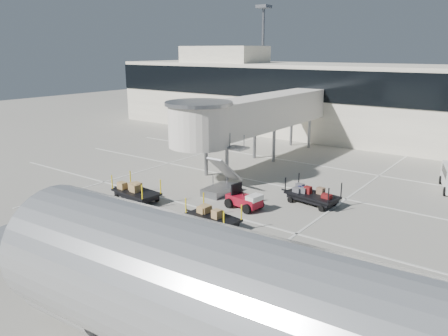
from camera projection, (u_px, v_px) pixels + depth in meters
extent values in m
plane|color=#B2AE9F|center=(187.00, 220.00, 25.25)|extent=(140.00, 140.00, 0.00)
cube|color=silver|center=(209.00, 210.00, 26.80)|extent=(40.00, 0.15, 0.02)
cube|color=silver|center=(268.00, 183.00, 32.24)|extent=(40.00, 0.15, 0.02)
cube|color=silver|center=(309.00, 164.00, 37.67)|extent=(40.00, 0.15, 0.02)
cube|color=silver|center=(351.00, 195.00, 29.58)|extent=(0.15, 30.00, 0.02)
cube|color=silver|center=(176.00, 161.00, 38.75)|extent=(0.15, 30.00, 0.02)
cube|color=white|center=(368.00, 102.00, 47.50)|extent=(64.00, 12.00, 8.00)
cube|color=black|center=(349.00, 88.00, 42.28)|extent=(64.00, 0.12, 3.20)
cube|color=white|center=(224.00, 54.00, 54.96)|extent=(10.00, 6.00, 2.00)
cylinder|color=slate|center=(262.00, 66.00, 58.87)|extent=(0.36, 0.36, 15.00)
cube|color=slate|center=(264.00, 7.00, 56.90)|extent=(1.60, 1.60, 0.40)
cube|color=silver|center=(265.00, 112.00, 38.07)|extent=(3.00, 18.00, 2.80)
cylinder|color=silver|center=(199.00, 126.00, 31.08)|extent=(4.40, 4.40, 3.00)
cylinder|color=slate|center=(199.00, 103.00, 30.66)|extent=(4.80, 4.80, 0.25)
cylinder|color=slate|center=(206.00, 157.00, 33.95)|extent=(0.28, 0.28, 2.90)
cylinder|color=slate|center=(227.00, 161.00, 32.80)|extent=(0.28, 0.28, 2.90)
cylinder|color=slate|center=(255.00, 143.00, 39.39)|extent=(0.28, 0.28, 2.90)
cylinder|color=slate|center=(274.00, 145.00, 38.24)|extent=(0.28, 0.28, 2.90)
cylinder|color=slate|center=(291.00, 131.00, 44.82)|extent=(0.28, 0.28, 2.90)
cylinder|color=slate|center=(309.00, 133.00, 43.68)|extent=(0.28, 0.28, 2.90)
cube|color=slate|center=(220.00, 190.00, 29.87)|extent=(1.40, 2.60, 0.50)
cube|color=slate|center=(225.00, 169.00, 29.98)|extent=(1.20, 2.60, 2.06)
cube|color=slate|center=(237.00, 148.00, 30.74)|extent=(1.40, 1.20, 0.12)
cube|color=maroon|center=(244.00, 200.00, 27.05)|extent=(2.34, 1.34, 0.56)
cube|color=silver|center=(255.00, 198.00, 26.40)|extent=(0.77, 1.09, 0.32)
cube|color=black|center=(236.00, 190.00, 27.34)|extent=(0.23, 0.93, 0.83)
cylinder|color=black|center=(229.00, 203.00, 27.18)|extent=(0.62, 0.30, 0.59)
cylinder|color=black|center=(242.00, 199.00, 28.02)|extent=(0.62, 0.30, 0.59)
cylinder|color=black|center=(247.00, 209.00, 26.19)|extent=(0.62, 0.30, 0.59)
cylinder|color=black|center=(259.00, 204.00, 27.03)|extent=(0.62, 0.30, 0.59)
cube|color=black|center=(312.00, 195.00, 27.75)|extent=(3.51, 2.10, 0.13)
cube|color=black|center=(312.00, 198.00, 27.80)|extent=(3.14, 1.80, 0.28)
cube|color=black|center=(286.00, 191.00, 29.17)|extent=(0.78, 0.19, 0.09)
cylinder|color=black|center=(290.00, 200.00, 28.13)|extent=(0.39, 0.20, 0.38)
cylinder|color=black|center=(304.00, 195.00, 29.16)|extent=(0.39, 0.20, 0.38)
cylinder|color=black|center=(321.00, 209.00, 26.56)|extent=(0.39, 0.20, 0.38)
cylinder|color=black|center=(334.00, 203.00, 27.59)|extent=(0.39, 0.20, 0.38)
cylinder|color=black|center=(285.00, 185.00, 28.18)|extent=(0.08, 0.08, 0.99)
cylinder|color=black|center=(299.00, 180.00, 29.21)|extent=(0.08, 0.08, 0.99)
cylinder|color=black|center=(328.00, 196.00, 26.03)|extent=(0.08, 0.08, 0.99)
cylinder|color=black|center=(341.00, 190.00, 27.06)|extent=(0.08, 0.08, 0.99)
cube|color=#4E4D53|center=(328.00, 192.00, 27.39)|extent=(0.59, 0.50, 0.40)
cube|color=#13133B|center=(326.00, 197.00, 26.75)|extent=(0.60, 0.43, 0.33)
cube|color=#4E4D53|center=(298.00, 190.00, 27.86)|extent=(0.64, 0.44, 0.44)
cube|color=#13133B|center=(318.00, 193.00, 27.14)|extent=(0.46, 0.49, 0.48)
cube|color=maroon|center=(325.00, 193.00, 27.36)|extent=(0.53, 0.46, 0.39)
cube|color=#13133B|center=(311.00, 191.00, 27.58)|extent=(0.51, 0.40, 0.42)
cube|color=#4E4D53|center=(297.00, 188.00, 28.11)|extent=(0.52, 0.44, 0.48)
cube|color=black|center=(213.00, 217.00, 24.19)|extent=(3.26, 1.92, 0.12)
cube|color=black|center=(213.00, 220.00, 24.24)|extent=(2.92, 1.65, 0.26)
cube|color=black|center=(190.00, 211.00, 25.50)|extent=(0.72, 0.17, 0.08)
cylinder|color=black|center=(191.00, 222.00, 24.53)|extent=(0.37, 0.19, 0.35)
cylinder|color=black|center=(209.00, 215.00, 25.50)|extent=(0.37, 0.19, 0.35)
cylinder|color=black|center=(218.00, 233.00, 23.09)|extent=(0.37, 0.19, 0.35)
cylinder|color=black|center=(236.00, 225.00, 24.06)|extent=(0.37, 0.19, 0.35)
cylinder|color=yellow|center=(186.00, 206.00, 24.58)|extent=(0.07, 0.07, 0.93)
cylinder|color=yellow|center=(204.00, 200.00, 25.54)|extent=(0.07, 0.07, 0.93)
cylinder|color=yellow|center=(224.00, 220.00, 22.60)|extent=(0.07, 0.07, 0.93)
cylinder|color=yellow|center=(241.00, 213.00, 23.57)|extent=(0.07, 0.07, 0.93)
cube|color=#A37E4E|center=(217.00, 210.00, 24.59)|extent=(0.63, 0.58, 0.38)
cube|color=#A37E4E|center=(219.00, 212.00, 24.00)|extent=(0.65, 0.59, 0.52)
cube|color=#A37E4E|center=(214.00, 212.00, 24.21)|extent=(0.59, 0.53, 0.41)
cube|color=#A37E4E|center=(210.00, 214.00, 23.85)|extent=(0.68, 0.47, 0.47)
cube|color=#A37E4E|center=(224.00, 212.00, 24.02)|extent=(0.48, 0.56, 0.52)
cube|color=black|center=(136.00, 192.00, 28.38)|extent=(3.41, 1.93, 0.13)
cube|color=black|center=(136.00, 195.00, 28.43)|extent=(3.07, 1.65, 0.27)
cube|color=black|center=(118.00, 188.00, 29.72)|extent=(0.77, 0.16, 0.09)
cylinder|color=black|center=(117.00, 197.00, 28.69)|extent=(0.38, 0.19, 0.37)
cylinder|color=black|center=(135.00, 192.00, 29.76)|extent=(0.38, 0.19, 0.37)
cylinder|color=black|center=(138.00, 205.00, 27.22)|extent=(0.38, 0.19, 0.37)
cylinder|color=black|center=(157.00, 199.00, 28.28)|extent=(0.38, 0.19, 0.37)
cylinder|color=yellow|center=(112.00, 182.00, 28.73)|extent=(0.08, 0.08, 0.98)
cylinder|color=yellow|center=(130.00, 178.00, 29.79)|extent=(0.08, 0.08, 0.98)
cylinder|color=yellow|center=(142.00, 192.00, 26.71)|extent=(0.08, 0.08, 0.98)
cylinder|color=yellow|center=(161.00, 187.00, 27.77)|extent=(0.08, 0.08, 0.98)
cube|color=#A37E4E|center=(124.00, 186.00, 28.56)|extent=(0.74, 0.50, 0.53)
cube|color=#A37E4E|center=(126.00, 186.00, 28.69)|extent=(0.50, 0.52, 0.39)
cube|color=#A37E4E|center=(134.00, 191.00, 27.61)|extent=(0.56, 0.54, 0.43)
cube|color=#A37E4E|center=(142.00, 193.00, 27.22)|extent=(0.59, 0.63, 0.46)
imported|color=#C6F71A|center=(116.00, 218.00, 22.91)|extent=(0.82, 0.65, 1.97)
cylinder|color=black|center=(445.00, 192.00, 29.39)|extent=(0.38, 0.65, 0.62)
cylinder|color=black|center=(441.00, 180.00, 32.01)|extent=(0.38, 0.65, 0.62)
cube|color=maroon|center=(198.00, 129.00, 50.68)|extent=(3.79, 2.37, 1.39)
cube|color=black|center=(205.00, 123.00, 49.25)|extent=(1.20, 1.49, 0.49)
cylinder|color=black|center=(187.00, 131.00, 51.38)|extent=(0.60, 0.37, 0.56)
cylinder|color=black|center=(196.00, 130.00, 52.16)|extent=(0.60, 0.37, 0.56)
cylinder|color=black|center=(200.00, 134.00, 49.41)|extent=(0.60, 0.37, 0.56)
cylinder|color=black|center=(209.00, 133.00, 50.19)|extent=(0.60, 0.37, 0.56)
cylinder|color=silver|center=(264.00, 318.00, 10.89)|extent=(16.55, 5.09, 4.08)
cube|color=silver|center=(107.00, 261.00, 13.83)|extent=(10.37, 3.49, 0.36)
cylinder|color=silver|center=(79.00, 289.00, 15.02)|extent=(3.20, 2.53, 2.35)
cube|color=silver|center=(77.00, 264.00, 14.78)|extent=(0.83, 0.31, 1.12)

